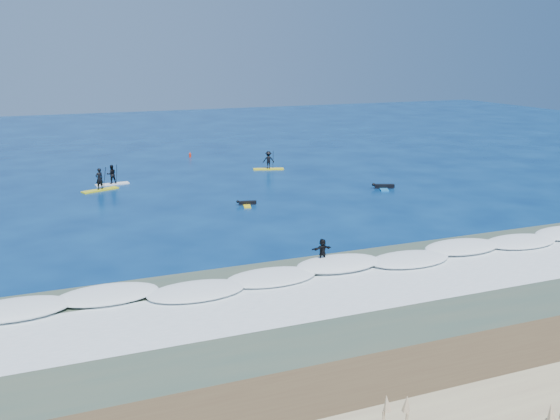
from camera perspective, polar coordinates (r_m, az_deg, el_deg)
name	(u,v)px	position (r m, az deg, el deg)	size (l,w,h in m)	color
ground	(258,223)	(41.80, -1.99, -1.24)	(160.00, 160.00, 0.00)	#031C4A
wet_sand_strip	(463,374)	(24.16, 16.38, -14.18)	(90.00, 5.00, 0.08)	#4B3723
shallow_water	(361,299)	(29.74, 7.40, -8.05)	(90.00, 13.00, 0.01)	#394E40
breaking_wave	(324,271)	(33.03, 4.00, -5.62)	(40.00, 6.00, 0.30)	white
whitewater	(351,291)	(30.55, 6.48, -7.40)	(34.00, 5.00, 0.02)	silver
sup_paddler_left	(100,182)	(53.42, -16.16, 2.43)	(3.15, 1.88, 2.16)	#D0CF16
sup_paddler_center	(112,176)	(55.47, -15.14, 3.00)	(2.88, 1.01, 1.98)	white
sup_paddler_right	(268,161)	(60.37, -1.06, 4.48)	(3.02, 1.58, 2.06)	yellow
prone_paddler_near	(247,203)	(46.67, -3.08, 0.61)	(1.50, 1.96, 0.40)	yellow
prone_paddler_far	(383,187)	(52.84, 9.42, 2.12)	(1.83, 2.43, 0.50)	#1976BF
wave_surfer	(322,252)	(33.67, 3.89, -3.83)	(1.87, 0.54, 1.35)	silver
marker_buoy	(190,155)	(67.97, -8.23, 5.01)	(0.25, 0.25, 0.60)	red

